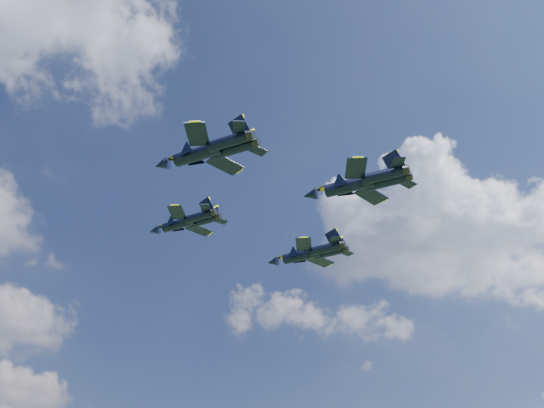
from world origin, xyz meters
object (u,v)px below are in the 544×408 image
at_px(jet_right, 299,256).
at_px(jet_left, 195,154).
at_px(jet_lead, 177,224).
at_px(jet_slot, 346,186).

bearing_deg(jet_right, jet_left, 179.41).
distance_m(jet_left, jet_right, 32.10).
xyz_separation_m(jet_left, jet_right, (28.15, 15.42, -0.51)).
height_order(jet_lead, jet_left, jet_lead).
relative_size(jet_lead, jet_left, 0.90).
relative_size(jet_lead, jet_right, 0.92).
relative_size(jet_lead, jet_slot, 0.86).
bearing_deg(jet_right, jet_lead, 133.03).
distance_m(jet_lead, jet_right, 21.49).
xyz_separation_m(jet_lead, jet_right, (20.29, -6.46, -2.87)).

